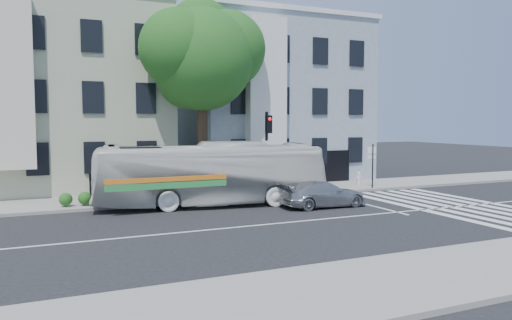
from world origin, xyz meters
TOP-DOWN VIEW (x-y plane):
  - ground at (0.00, 0.00)m, footprint 120.00×120.00m
  - sidewalk_far at (0.00, 8.00)m, footprint 80.00×4.00m
  - sidewalk_near at (0.00, -8.00)m, footprint 80.00×4.00m
  - building_left at (-7.00, 15.00)m, footprint 12.00×10.00m
  - building_right at (7.00, 15.00)m, footprint 12.00×10.00m
  - street_tree at (0.06, 8.74)m, footprint 7.30×5.90m
  - bus at (-0.68, 5.20)m, footprint 4.30×11.51m
  - sedan at (4.15, 2.60)m, footprint 1.84×4.34m
  - hedge at (-3.02, 6.80)m, footprint 8.53×1.17m
  - traffic_signal at (2.76, 5.94)m, footprint 0.49×0.55m
  - fire_hydrant at (10.05, 7.90)m, footprint 0.46×0.27m
  - far_sign_pole at (9.86, 6.32)m, footprint 0.45×0.25m

SIDE VIEW (x-z plane):
  - ground at x=0.00m, z-range 0.00..0.00m
  - sidewalk_far at x=0.00m, z-range 0.00..0.15m
  - sidewalk_near at x=0.00m, z-range 0.00..0.15m
  - hedge at x=-3.02m, z-range 0.15..0.85m
  - fire_hydrant at x=10.05m, z-range 0.16..0.98m
  - sedan at x=4.15m, z-range 0.00..1.25m
  - bus at x=-0.68m, z-range 0.00..3.13m
  - far_sign_pole at x=9.86m, z-range 0.49..3.13m
  - traffic_signal at x=2.76m, z-range 0.68..5.32m
  - building_left at x=-7.00m, z-range 0.00..11.00m
  - building_right at x=7.00m, z-range 0.00..11.00m
  - street_tree at x=0.06m, z-range 2.28..13.38m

